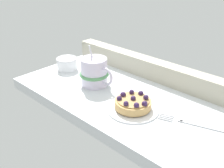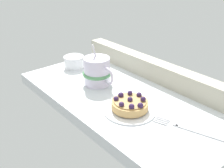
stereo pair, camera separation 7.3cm
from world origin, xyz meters
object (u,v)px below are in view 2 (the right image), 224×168
object	(u,v)px
dessert_fork	(188,129)
raspberry_tart	(130,104)
coffee_mug	(97,72)
sugar_bowl	(74,62)
dessert_plate	(130,109)

from	to	relation	value
dessert_fork	raspberry_tart	bearing A→B (deg)	-162.73
raspberry_tart	coffee_mug	world-z (taller)	coffee_mug
raspberry_tart	coffee_mug	size ratio (longest dim) A/B	0.77
raspberry_tart	dessert_fork	world-z (taller)	raspberry_tart
raspberry_tart	sugar_bowl	xyz separation A→B (cm)	(-33.71, 4.63, 0.17)
dessert_plate	sugar_bowl	bearing A→B (deg)	172.18
dessert_plate	dessert_fork	distance (cm)	15.41
sugar_bowl	raspberry_tart	bearing A→B (deg)	-7.81
dessert_plate	sugar_bowl	distance (cm)	34.06
raspberry_tart	dessert_fork	xyz separation A→B (cm)	(14.70, 4.57, -1.77)
coffee_mug	sugar_bowl	world-z (taller)	coffee_mug
raspberry_tart	sugar_bowl	size ratio (longest dim) A/B	1.30
dessert_plate	coffee_mug	xyz separation A→B (cm)	(-17.67, 3.08, 3.87)
coffee_mug	dessert_plate	bearing A→B (deg)	-9.88
sugar_bowl	dessert_plate	bearing A→B (deg)	-7.82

